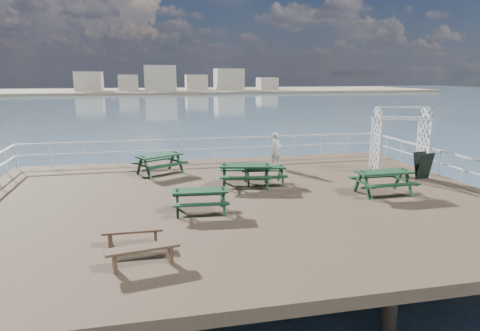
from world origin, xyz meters
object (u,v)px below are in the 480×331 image
object	(u,v)px
picnic_table_c	(264,171)
picnic_table_e	(384,177)
picnic_table_a	(160,160)
trellis_arbor	(400,143)
picnic_table_b	(245,171)
picnic_table_d	(200,196)
flat_bench_near	(133,233)
flat_bench_far	(143,252)
person	(276,150)

from	to	relation	value
picnic_table_c	picnic_table_e	distance (m)	4.38
picnic_table_a	trellis_arbor	world-z (taller)	trellis_arbor
picnic_table_a	picnic_table_b	size ratio (longest dim) A/B	1.09
trellis_arbor	picnic_table_b	bearing A→B (deg)	-160.83
picnic_table_c	trellis_arbor	world-z (taller)	trellis_arbor
picnic_table_d	flat_bench_near	distance (m)	2.97
picnic_table_b	picnic_table_d	distance (m)	3.44
picnic_table_a	flat_bench_far	bearing A→B (deg)	-123.56
picnic_table_a	flat_bench_near	size ratio (longest dim) A/B	1.64
picnic_table_d	picnic_table_e	bearing A→B (deg)	9.98
flat_bench_near	trellis_arbor	size ratio (longest dim) A/B	0.52
picnic_table_b	picnic_table_d	bearing A→B (deg)	-114.91
flat_bench_near	trellis_arbor	xyz separation A→B (m)	(11.08, 5.94, 0.94)
picnic_table_b	flat_bench_near	xyz separation A→B (m)	(-4.03, -4.98, -0.28)
picnic_table_e	trellis_arbor	bearing A→B (deg)	49.71
picnic_table_c	picnic_table_d	distance (m)	4.09
flat_bench_far	person	distance (m)	10.81
picnic_table_a	picnic_table_b	xyz separation A→B (m)	(3.08, -2.82, 0.01)
flat_bench_near	picnic_table_b	bearing A→B (deg)	51.77
picnic_table_d	flat_bench_far	bearing A→B (deg)	-112.04
flat_bench_far	person	bearing A→B (deg)	46.98
picnic_table_a	picnic_table_c	bearing A→B (deg)	-63.40
picnic_table_e	flat_bench_near	xyz separation A→B (m)	(-8.55, -2.89, -0.29)
picnic_table_a	picnic_table_e	xyz separation A→B (m)	(7.61, -4.91, 0.01)
trellis_arbor	picnic_table_c	bearing A→B (deg)	-161.57
picnic_table_e	trellis_arbor	world-z (taller)	trellis_arbor
picnic_table_a	flat_bench_far	size ratio (longest dim) A/B	1.45
picnic_table_d	person	distance (m)	6.95
picnic_table_e	picnic_table_c	bearing A→B (deg)	148.09
picnic_table_c	picnic_table_e	size ratio (longest dim) A/B	0.87
picnic_table_b	picnic_table_e	size ratio (longest dim) A/B	1.13
person	flat_bench_far	bearing A→B (deg)	-153.02
picnic_table_c	flat_bench_near	size ratio (longest dim) A/B	1.16
picnic_table_d	picnic_table_a	bearing A→B (deg)	104.55
trellis_arbor	flat_bench_far	bearing A→B (deg)	-134.97
trellis_arbor	person	xyz separation A→B (m)	(-4.97, 1.86, -0.44)
picnic_table_a	person	bearing A→B (deg)	-29.13
person	picnic_table_a	bearing A→B (deg)	149.87
picnic_table_a	flat_bench_near	world-z (taller)	picnic_table_a
person	picnic_table_d	bearing A→B (deg)	-156.74
picnic_table_e	trellis_arbor	distance (m)	4.01
picnic_table_d	flat_bench_near	xyz separation A→B (m)	(-1.96, -2.22, -0.21)
picnic_table_a	picnic_table_d	bearing A→B (deg)	-108.78
flat_bench_near	picnic_table_c	bearing A→B (deg)	47.81
flat_bench_far	trellis_arbor	world-z (taller)	trellis_arbor
flat_bench_near	picnic_table_d	bearing A→B (deg)	49.35
flat_bench_far	picnic_table_e	bearing A→B (deg)	16.45
picnic_table_b	flat_bench_far	xyz separation A→B (m)	(-3.79, -6.24, -0.25)
trellis_arbor	person	distance (m)	5.33
picnic_table_b	flat_bench_far	world-z (taller)	picnic_table_b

